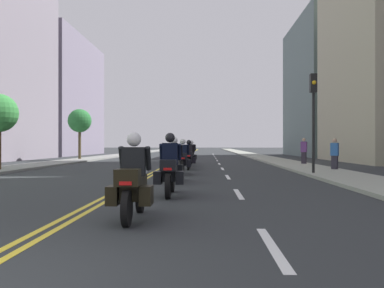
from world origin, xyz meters
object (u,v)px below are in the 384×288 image
at_px(motorcycle_1, 170,170).
at_px(pedestrian_2, 335,154).
at_px(motorcycle_2, 173,164).
at_px(motorcycle_3, 183,160).
at_px(motorcycle_0, 133,184).
at_px(traffic_light_near, 313,105).
at_px(street_tree_1, 80,121).
at_px(pedestrian_1, 304,151).
at_px(motorcycle_4, 189,157).
at_px(motorcycle_5, 190,156).
at_px(motorcycle_6, 192,154).

height_order(motorcycle_1, pedestrian_2, motorcycle_1).
xyz_separation_m(motorcycle_2, motorcycle_3, (0.10, 4.02, 0.01)).
relative_size(motorcycle_0, pedestrian_2, 1.28).
distance_m(traffic_light_near, street_tree_1, 23.27).
bearing_deg(motorcycle_2, motorcycle_1, -83.84).
bearing_deg(motorcycle_1, pedestrian_1, 65.34).
relative_size(motorcycle_1, traffic_light_near, 0.50).
bearing_deg(motorcycle_4, street_tree_1, 125.95).
relative_size(motorcycle_1, street_tree_1, 0.51).
relative_size(motorcycle_1, pedestrian_2, 1.34).
distance_m(motorcycle_3, motorcycle_4, 3.72).
bearing_deg(pedestrian_2, motorcycle_0, 95.74).
xyz_separation_m(motorcycle_1, motorcycle_2, (-0.21, 3.96, -0.01)).
bearing_deg(street_tree_1, pedestrian_1, -26.44).
bearing_deg(motorcycle_2, motorcycle_0, -87.88).
distance_m(pedestrian_2, street_tree_1, 22.73).
height_order(motorcycle_5, street_tree_1, street_tree_1).
bearing_deg(motorcycle_6, motorcycle_2, -89.60).
relative_size(motorcycle_0, street_tree_1, 0.48).
xyz_separation_m(motorcycle_1, pedestrian_2, (7.29, 10.21, 0.18)).
height_order(motorcycle_2, motorcycle_4, motorcycle_2).
height_order(motorcycle_1, motorcycle_5, motorcycle_1).
height_order(motorcycle_0, street_tree_1, street_tree_1).
relative_size(motorcycle_3, street_tree_1, 0.53).
relative_size(pedestrian_2, street_tree_1, 0.38).
bearing_deg(pedestrian_1, traffic_light_near, 112.77).
bearing_deg(motorcycle_2, pedestrian_2, 42.90).
distance_m(motorcycle_1, motorcycle_4, 11.70).
xyz_separation_m(motorcycle_5, traffic_light_near, (5.64, -7.54, 2.40)).
bearing_deg(motorcycle_6, pedestrian_2, -47.74).
relative_size(motorcycle_5, pedestrian_2, 1.34).
distance_m(motorcycle_6, traffic_light_near, 12.68).
height_order(motorcycle_2, street_tree_1, street_tree_1).
distance_m(motorcycle_1, motorcycle_6, 18.59).
bearing_deg(pedestrian_2, pedestrian_1, -54.34).
bearing_deg(motorcycle_1, motorcycle_4, 88.97).
bearing_deg(traffic_light_near, motorcycle_6, 117.14).
distance_m(pedestrian_1, street_tree_1, 19.20).
distance_m(motorcycle_5, pedestrian_2, 8.80).
bearing_deg(motorcycle_0, street_tree_1, 107.94).
bearing_deg(motorcycle_2, traffic_light_near, 34.61).
height_order(motorcycle_6, pedestrian_2, pedestrian_2).
height_order(motorcycle_4, motorcycle_5, motorcycle_5).
distance_m(motorcycle_4, motorcycle_6, 6.89).
relative_size(motorcycle_1, motorcycle_4, 0.96).
height_order(motorcycle_3, motorcycle_6, motorcycle_6).
xyz_separation_m(motorcycle_3, pedestrian_1, (7.30, 8.44, 0.24)).
xyz_separation_m(motorcycle_0, motorcycle_3, (0.23, 11.60, 0.02)).
xyz_separation_m(motorcycle_2, street_tree_1, (-9.66, 20.95, 2.68)).
bearing_deg(pedestrian_1, motorcycle_5, 43.60).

